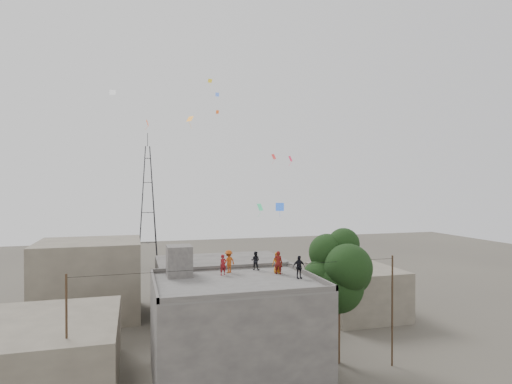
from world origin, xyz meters
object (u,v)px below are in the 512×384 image
tree (339,273)px  person_dark_adult (299,267)px  transmission_tower (148,206)px  stair_head_box (179,261)px  person_red_adult (278,263)px

tree → person_dark_adult: tree is taller
transmission_tower → stair_head_box: bearing=-88.8°
transmission_tower → person_red_adult: (7.25, -38.68, -2.19)m
stair_head_box → person_dark_adult: stair_head_box is taller
person_red_adult → stair_head_box: bearing=19.4°
tree → transmission_tower: bearing=106.1°
stair_head_box → tree: (10.57, -2.00, -1.00)m
tree → person_red_adult: bearing=170.0°
stair_head_box → person_red_adult: (6.45, -1.28, -0.22)m
person_dark_adult → transmission_tower: bearing=97.7°
tree → person_dark_adult: bearing=-164.1°
stair_head_box → person_dark_adult: size_ratio=1.36×
stair_head_box → tree: 10.80m
stair_head_box → person_red_adult: stair_head_box is taller
stair_head_box → person_red_adult: 6.58m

